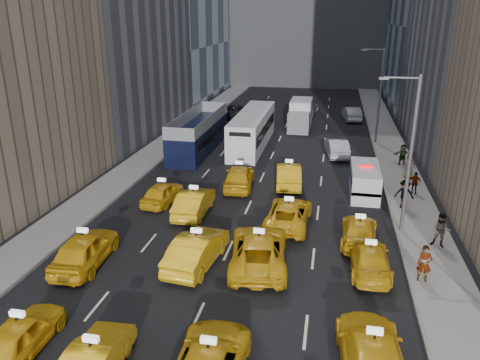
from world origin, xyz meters
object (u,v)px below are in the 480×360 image
Objects in this scene: nypd_van at (365,181)px; city_bus at (253,129)px; double_decker at (199,132)px; pedestrian_0 at (424,264)px; box_truck at (300,115)px.

city_bus is at bearing 123.91° from nypd_van.
nypd_van is at bearing -41.00° from city_bus.
double_decker reaches higher than city_bus.
pedestrian_0 is (2.11, -11.31, 0.09)m from nypd_van.
double_decker reaches higher than nypd_van.
city_bus reaches higher than pedestrian_0.
nypd_van is 16.66m from double_decker.
nypd_van is at bearing 109.11° from pedestrian_0.
nypd_van is 0.41× the size of city_bus.
double_decker reaches higher than pedestrian_0.
city_bus is 1.94× the size of box_truck.
pedestrian_0 is (8.01, -30.40, -0.41)m from box_truck.
box_truck is at bearing 71.79° from city_bus.
double_decker is at bearing 141.41° from nypd_van.
nypd_van is at bearing -73.02° from box_truck.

